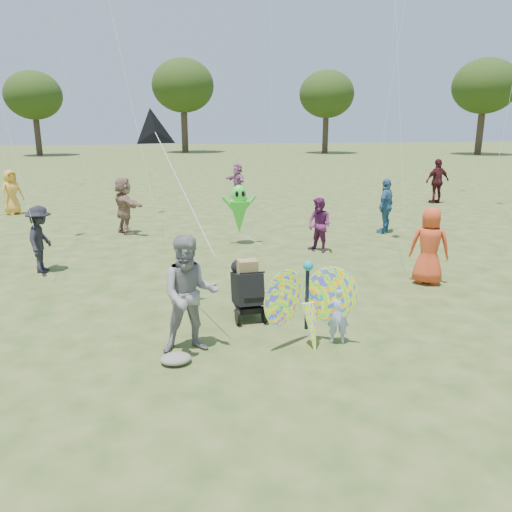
% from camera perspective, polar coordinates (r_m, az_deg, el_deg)
% --- Properties ---
extents(ground, '(160.00, 160.00, 0.00)m').
position_cam_1_polar(ground, '(8.12, 3.56, -10.16)').
color(ground, '#51592B').
rests_on(ground, ground).
extents(child_girl, '(0.40, 0.32, 0.96)m').
position_cam_1_polar(child_girl, '(8.11, 9.35, -6.68)').
color(child_girl, '#9DB1DF').
rests_on(child_girl, ground).
extents(adult_man, '(0.90, 0.70, 1.84)m').
position_cam_1_polar(adult_man, '(7.65, -7.57, -4.40)').
color(adult_man, gray).
rests_on(adult_man, ground).
extents(grey_bag, '(0.46, 0.38, 0.15)m').
position_cam_1_polar(grey_bag, '(7.61, -9.16, -11.51)').
color(grey_bag, gray).
rests_on(grey_bag, ground).
extents(crowd_a, '(1.00, 0.89, 1.71)m').
position_cam_1_polar(crowd_a, '(11.49, 19.21, 1.10)').
color(crowd_a, '#D34421').
rests_on(crowd_a, ground).
extents(crowd_b, '(0.70, 1.09, 1.59)m').
position_cam_1_polar(crowd_b, '(12.78, -23.40, 1.76)').
color(crowd_b, black).
rests_on(crowd_b, ground).
extents(crowd_c, '(1.03, 1.02, 1.74)m').
position_cam_1_polar(crowd_c, '(16.58, 14.61, 5.56)').
color(crowd_c, teal).
rests_on(crowd_c, ground).
extents(crowd_d, '(1.22, 1.74, 1.81)m').
position_cam_1_polar(crowd_d, '(16.46, -14.83, 5.59)').
color(crowd_d, '#956E5C').
rests_on(crowd_d, ground).
extents(crowd_e, '(0.87, 0.92, 1.49)m').
position_cam_1_polar(crowd_e, '(13.75, 7.24, 3.53)').
color(crowd_e, '#662256').
rests_on(crowd_e, ground).
extents(crowd_g, '(0.98, 0.96, 1.71)m').
position_cam_1_polar(crowd_g, '(21.59, -26.15, 6.55)').
color(crowd_g, gold).
rests_on(crowd_g, ground).
extents(crowd_h, '(1.18, 0.59, 1.94)m').
position_cam_1_polar(crowd_h, '(23.57, 20.02, 8.05)').
color(crowd_h, '#43161B').
rests_on(crowd_h, ground).
extents(crowd_j, '(0.98, 1.58, 1.63)m').
position_cam_1_polar(crowd_j, '(23.67, -2.14, 8.57)').
color(crowd_j, '#9E5A8D').
rests_on(crowd_j, ground).
extents(jogging_stroller, '(0.54, 1.06, 1.09)m').
position_cam_1_polar(jogging_stroller, '(9.07, -1.07, -3.21)').
color(jogging_stroller, black).
rests_on(jogging_stroller, ground).
extents(butterfly_kite, '(1.74, 0.75, 1.60)m').
position_cam_1_polar(butterfly_kite, '(7.87, 6.07, -5.71)').
color(butterfly_kite, '#EB253D').
rests_on(butterfly_kite, ground).
extents(delta_kite_rig, '(1.24, 2.02, 2.23)m').
position_cam_1_polar(delta_kite_rig, '(9.00, -11.45, 13.70)').
color(delta_kite_rig, black).
rests_on(delta_kite_rig, ground).
extents(alien_kite, '(1.12, 0.69, 1.74)m').
position_cam_1_polar(alien_kite, '(14.49, -1.95, 5.12)').
color(alien_kite, '#3CE335').
rests_on(alien_kite, ground).
extents(tree_line, '(91.78, 33.60, 10.79)m').
position_cam_1_polar(tree_line, '(52.49, -5.69, 18.62)').
color(tree_line, '#3A2D21').
rests_on(tree_line, ground).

